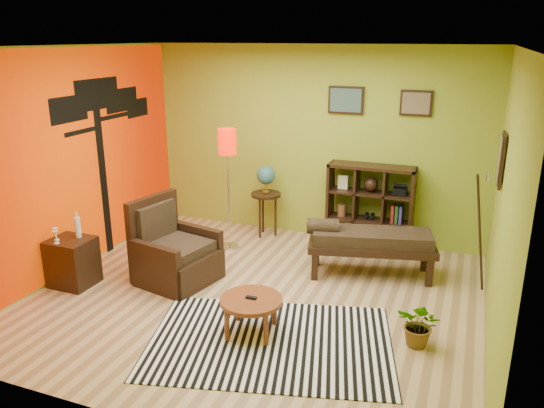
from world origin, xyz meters
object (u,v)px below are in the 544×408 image
at_px(potted_plant, 420,329).
at_px(side_cabinet, 73,261).
at_px(coffee_table, 251,303).
at_px(bench, 368,241).
at_px(cube_shelf, 371,207).
at_px(floor_lamp, 227,153).
at_px(armchair, 174,256).
at_px(globe_table, 266,183).

bearing_deg(potted_plant, side_cabinet, -178.15).
xyz_separation_m(coffee_table, bench, (0.82, 1.80, 0.13)).
bearing_deg(cube_shelf, coffee_table, -103.37).
height_order(side_cabinet, bench, side_cabinet).
bearing_deg(coffee_table, floor_lamp, 120.98).
height_order(floor_lamp, potted_plant, floor_lamp).
xyz_separation_m(armchair, potted_plant, (3.01, -0.43, -0.13)).
distance_m(side_cabinet, floor_lamp, 2.42).
height_order(cube_shelf, bench, cube_shelf).
height_order(armchair, potted_plant, armchair).
xyz_separation_m(side_cabinet, floor_lamp, (1.26, 1.75, 1.09)).
xyz_separation_m(armchair, floor_lamp, (0.19, 1.19, 1.07)).
distance_m(cube_shelf, bench, 0.97).
distance_m(floor_lamp, bench, 2.23).
height_order(bench, potted_plant, bench).
height_order(coffee_table, side_cabinet, side_cabinet).
distance_m(side_cabinet, bench, 3.63).
bearing_deg(potted_plant, coffee_table, -166.89).
distance_m(bench, potted_plant, 1.66).
height_order(coffee_table, bench, bench).
bearing_deg(globe_table, side_cabinet, -123.13).
xyz_separation_m(side_cabinet, bench, (3.28, 1.55, 0.17)).
height_order(coffee_table, cube_shelf, cube_shelf).
distance_m(floor_lamp, globe_table, 0.91).
relative_size(armchair, floor_lamp, 0.60).
bearing_deg(armchair, cube_shelf, 43.50).
relative_size(side_cabinet, globe_table, 0.83).
xyz_separation_m(coffee_table, side_cabinet, (-2.46, 0.25, -0.04)).
relative_size(coffee_table, bench, 0.38).
distance_m(side_cabinet, globe_table, 2.91).
relative_size(armchair, globe_table, 0.95).
bearing_deg(floor_lamp, cube_shelf, 22.00).
bearing_deg(globe_table, armchair, -105.17).
height_order(cube_shelf, potted_plant, cube_shelf).
distance_m(side_cabinet, potted_plant, 4.09).
bearing_deg(globe_table, floor_lamp, -115.42).
bearing_deg(floor_lamp, armchair, -99.15).
height_order(floor_lamp, cube_shelf, floor_lamp).
bearing_deg(cube_shelf, floor_lamp, -158.00).
relative_size(side_cabinet, bench, 0.55).
xyz_separation_m(side_cabinet, globe_table, (1.57, 2.40, 0.52)).
bearing_deg(armchair, bench, 24.14).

